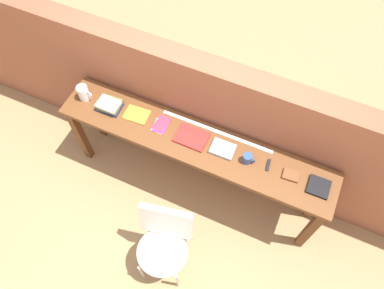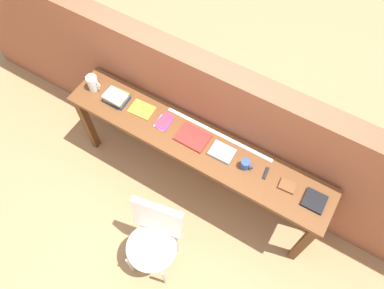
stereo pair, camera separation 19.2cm
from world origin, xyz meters
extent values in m
plane|color=tan|center=(0.00, 0.00, 0.00)|extent=(40.00, 40.00, 0.00)
cube|color=#935138|center=(0.00, 0.64, 0.75)|extent=(6.00, 0.20, 1.50)
cube|color=brown|center=(0.00, 0.30, 0.86)|extent=(2.50, 0.44, 0.04)
cube|color=#5B341A|center=(-1.19, 0.14, 0.42)|extent=(0.07, 0.07, 0.84)
cube|color=#5B341A|center=(1.19, 0.14, 0.42)|extent=(0.07, 0.07, 0.84)
cube|color=#5B341A|center=(-1.19, 0.46, 0.42)|extent=(0.07, 0.07, 0.84)
cube|color=#5B341A|center=(1.19, 0.46, 0.42)|extent=(0.07, 0.07, 0.84)
ellipsoid|color=silver|center=(0.09, -0.58, 0.45)|extent=(0.52, 0.50, 0.08)
cube|color=silver|center=(0.06, -0.39, 0.69)|extent=(0.45, 0.19, 0.40)
cylinder|color=#B2B2B7|center=(-0.04, -0.76, 0.21)|extent=(0.02, 0.02, 0.41)
cylinder|color=#B2B2B7|center=(0.29, -0.70, 0.21)|extent=(0.02, 0.02, 0.41)
cylinder|color=#B2B2B7|center=(-0.10, -0.46, 0.21)|extent=(0.02, 0.02, 0.41)
cylinder|color=#B2B2B7|center=(0.22, -0.39, 0.21)|extent=(0.02, 0.02, 0.41)
cylinder|color=white|center=(-1.11, 0.31, 0.96)|extent=(0.10, 0.10, 0.15)
cone|color=white|center=(-1.11, 0.28, 1.04)|extent=(0.04, 0.03, 0.04)
torus|color=white|center=(-1.05, 0.31, 0.96)|extent=(0.07, 0.01, 0.07)
cube|color=navy|center=(-0.84, 0.31, 0.89)|extent=(0.22, 0.17, 0.02)
cube|color=olive|center=(-0.84, 0.32, 0.92)|extent=(0.20, 0.18, 0.03)
cube|color=white|center=(-0.84, 0.30, 0.95)|extent=(0.20, 0.15, 0.03)
cube|color=gold|center=(-0.58, 0.34, 0.89)|extent=(0.23, 0.17, 0.01)
cube|color=#3399D8|center=(-0.34, 0.32, 0.88)|extent=(0.12, 0.14, 0.00)
cube|color=yellow|center=(-0.33, 0.31, 0.88)|extent=(0.11, 0.16, 0.00)
cube|color=purple|center=(-0.33, 0.32, 0.89)|extent=(0.11, 0.16, 0.00)
cube|color=#E5334C|center=(-0.34, 0.34, 0.89)|extent=(0.13, 0.18, 0.00)
cube|color=red|center=(-0.04, 0.32, 0.89)|extent=(0.28, 0.21, 0.02)
cube|color=#9E9EA3|center=(0.25, 0.32, 0.90)|extent=(0.21, 0.16, 0.03)
cylinder|color=#2D4C8C|center=(0.48, 0.30, 0.93)|extent=(0.08, 0.08, 0.09)
torus|color=#2D4C8C|center=(0.52, 0.30, 0.93)|extent=(0.06, 0.01, 0.06)
cube|color=black|center=(0.65, 0.34, 0.89)|extent=(0.04, 0.11, 0.02)
cube|color=brown|center=(0.85, 0.32, 0.89)|extent=(0.14, 0.11, 0.02)
cube|color=black|center=(1.08, 0.31, 0.89)|extent=(0.18, 0.17, 0.03)
cube|color=silver|center=(0.14, 0.47, 0.88)|extent=(1.03, 0.03, 0.00)
camera|label=1|loc=(0.65, -1.20, 3.65)|focal=35.00mm
camera|label=2|loc=(0.82, -1.11, 3.65)|focal=35.00mm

